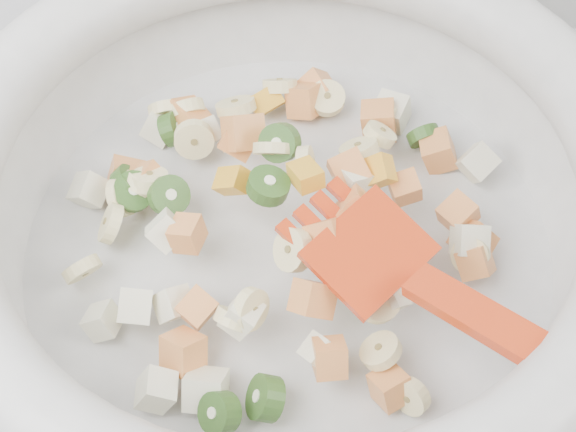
{
  "coord_description": "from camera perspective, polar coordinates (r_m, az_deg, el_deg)",
  "views": [
    {
      "loc": [
        0.17,
        1.17,
        1.38
      ],
      "look_at": [
        0.14,
        1.49,
        0.95
      ],
      "focal_mm": 55.0,
      "sensor_mm": 36.0,
      "label": 1
    }
  ],
  "objects": [
    {
      "name": "mixing_bowl",
      "position": [
        0.52,
        0.01,
        0.98
      ],
      "size": [
        0.45,
        0.42,
        0.13
      ],
      "color": "silver",
      "rests_on": "counter"
    }
  ]
}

